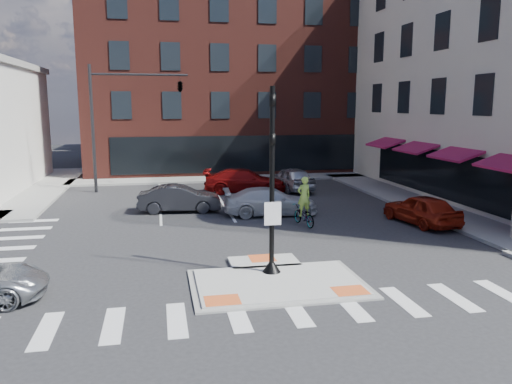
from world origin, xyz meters
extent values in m
plane|color=#28282B|center=(0.00, 0.00, 0.00)|extent=(120.00, 120.00, 0.00)
cube|color=gray|center=(0.00, -0.50, 0.03)|extent=(5.40, 3.60, 0.06)
cube|color=#A8A8A3|center=(0.00, -0.50, 0.06)|extent=(5.00, 3.20, 0.12)
cube|color=#A8A8A3|center=(0.00, 1.60, 0.06)|extent=(2.40, 1.40, 0.12)
cube|color=#E55C28|center=(-1.90, -1.70, 0.12)|extent=(1.00, 0.80, 0.01)
cube|color=#E55C28|center=(1.90, -1.70, 0.12)|extent=(1.00, 0.80, 0.01)
cube|color=#E55C28|center=(0.00, 1.90, 0.12)|extent=(0.90, 0.90, 0.01)
cube|color=gray|center=(-11.00, 20.00, 0.07)|extent=(3.00, 20.00, 0.15)
cube|color=gray|center=(10.80, 10.00, 0.07)|extent=(3.00, 24.00, 0.15)
cube|color=gray|center=(3.00, 22.00, 0.07)|extent=(26.00, 3.00, 0.15)
cube|color=#57221B|center=(3.00, 32.00, 7.50)|extent=(24.00, 18.00, 15.00)
cube|color=black|center=(3.00, 23.00, 1.80)|extent=(20.00, 0.12, 2.80)
cube|color=black|center=(12.00, 10.00, 1.70)|extent=(0.12, 16.00, 2.60)
cube|color=#A8164D|center=(11.30, 4.00, 3.05)|extent=(1.46, 3.00, 0.58)
cube|color=#A8164D|center=(11.30, 10.00, 3.05)|extent=(1.46, 3.00, 0.58)
cube|color=#A8164D|center=(11.30, 16.00, 3.05)|extent=(1.46, 3.00, 0.58)
cube|color=slate|center=(-4.00, 52.00, 5.00)|extent=(10.00, 12.00, 10.00)
cube|color=brown|center=(9.00, 54.00, 6.00)|extent=(12.00, 12.00, 12.00)
cone|color=black|center=(0.00, 0.40, 0.34)|extent=(0.60, 0.60, 0.45)
cylinder|color=black|center=(0.00, 0.40, 3.20)|extent=(0.16, 0.16, 5.80)
cube|color=white|center=(0.00, 0.28, 2.10)|extent=(0.55, 0.04, 0.75)
imported|color=black|center=(0.00, 0.40, 5.30)|extent=(0.18, 0.22, 1.10)
imported|color=black|center=(0.00, 0.40, 4.10)|extent=(0.18, 0.22, 1.10)
cylinder|color=black|center=(-7.50, 18.00, 4.00)|extent=(0.20, 0.20, 8.00)
cylinder|color=black|center=(-4.50, 18.00, 7.40)|extent=(6.00, 0.14, 0.14)
imported|color=black|center=(-2.00, 18.00, 6.80)|extent=(0.48, 2.24, 0.90)
imported|color=maroon|center=(8.48, 6.00, 0.71)|extent=(2.37, 4.41, 1.43)
imported|color=silver|center=(2.00, 9.36, 0.69)|extent=(4.87, 2.23, 1.38)
imported|color=#29292E|center=(-2.50, 11.00, 0.70)|extent=(4.38, 1.88, 1.40)
imported|color=#B6B8BE|center=(5.00, 16.35, 0.77)|extent=(2.41, 4.71, 1.54)
imported|color=maroon|center=(1.84, 16.00, 0.75)|extent=(5.50, 3.09, 1.50)
imported|color=#3F3F44|center=(3.00, 6.83, 0.48)|extent=(1.01, 1.92, 0.96)
imported|color=#AEDF4E|center=(3.00, 6.83, 1.37)|extent=(0.75, 0.57, 1.84)
camera|label=1|loc=(-3.54, -14.88, 5.52)|focal=35.00mm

